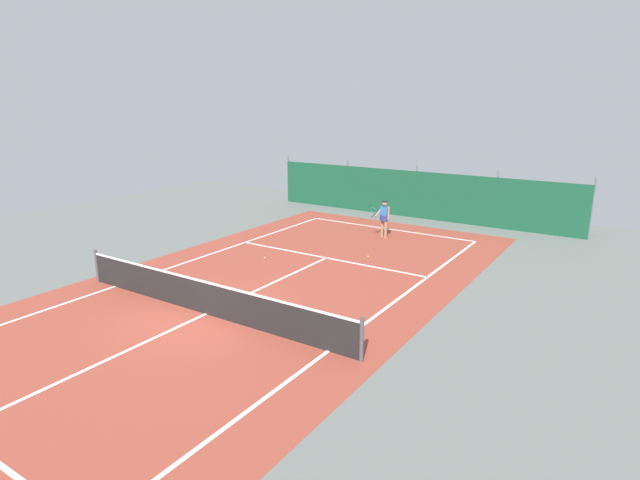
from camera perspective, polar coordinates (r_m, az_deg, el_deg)
ground_plane at (r=15.10m, az=-12.51°, el=-8.04°), size 36.00×36.00×0.00m
court_surface at (r=15.10m, az=-12.52°, el=-8.03°), size 11.02×26.60×0.01m
tennis_net at (r=14.91m, az=-12.63°, el=-6.23°), size 10.12×0.10×1.10m
back_fence at (r=27.44m, az=10.86°, el=4.03°), size 16.30×0.98×2.70m
tennis_player at (r=22.71m, az=7.13°, el=2.64°), size 0.80×0.68×1.64m
tennis_ball_near_player at (r=23.84m, az=10.75°, el=0.79°), size 0.07×0.07×0.07m
tennis_ball_midcourt at (r=19.95m, az=5.35°, el=-1.85°), size 0.07×0.07×0.07m
tennis_ball_by_sideline at (r=19.83m, az=-6.16°, el=-1.98°), size 0.07×0.07×0.07m
parked_car at (r=28.77m, az=14.71°, el=4.67°), size 2.20×4.30×1.68m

